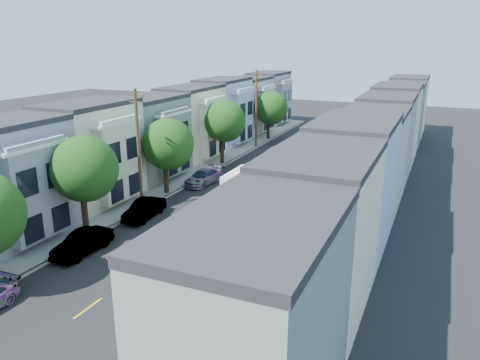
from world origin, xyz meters
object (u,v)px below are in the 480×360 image
at_px(tree_d, 224,121).
at_px(lead_sedan, 281,175).
at_px(tree_e, 271,108).
at_px(motorcycle, 182,316).
at_px(parked_left_c, 144,209).
at_px(utility_pole_far, 256,109).
at_px(parked_right_d, 340,150).
at_px(parked_left_b, 83,243).
at_px(parked_right_b, 234,251).
at_px(parked_right_c, 321,168).
at_px(fedex_truck, 250,185).
at_px(tree_b, 84,169).
at_px(parked_left_d, 204,177).
at_px(tree_c, 167,144).
at_px(parked_right_a, 209,275).
at_px(tree_far_r, 361,124).
at_px(utility_pole_near, 139,150).

relative_size(tree_d, lead_sedan, 1.98).
relative_size(tree_e, motorcycle, 3.79).
relative_size(tree_d, motorcycle, 4.05).
bearing_deg(parked_left_c, utility_pole_far, 89.17).
relative_size(tree_d, parked_right_d, 1.74).
distance_m(parked_left_b, parked_right_b, 10.24).
distance_m(parked_left_c, parked_right_c, 20.77).
bearing_deg(tree_d, lead_sedan, -24.76).
height_order(lead_sedan, parked_left_c, parked_left_c).
bearing_deg(fedex_truck, tree_b, -124.61).
bearing_deg(fedex_truck, tree_e, 106.80).
bearing_deg(parked_right_d, tree_b, -108.46).
bearing_deg(parked_left_d, tree_d, 105.56).
relative_size(utility_pole_far, fedex_truck, 1.50).
xyz_separation_m(tree_e, parked_left_c, (1.40, -33.17, -3.78)).
relative_size(tree_b, tree_c, 1.06).
xyz_separation_m(parked_left_d, parked_right_b, (9.80, -14.31, 0.04)).
bearing_deg(parked_right_b, parked_right_c, 87.69).
xyz_separation_m(parked_right_a, parked_right_d, (0.00, 35.39, -0.03)).
relative_size(tree_far_r, parked_right_c, 1.11).
relative_size(parked_right_b, parked_right_d, 1.11).
xyz_separation_m(utility_pole_far, parked_left_c, (1.40, -27.69, -4.40)).
height_order(tree_e, parked_right_a, tree_e).
bearing_deg(tree_d, tree_b, -90.00).
relative_size(tree_e, parked_left_b, 1.51).
bearing_deg(utility_pole_far, tree_d, -90.01).
bearing_deg(tree_d, parked_right_d, 41.47).
distance_m(tree_d, parked_left_d, 8.98).
relative_size(tree_b, utility_pole_far, 0.76).
bearing_deg(parked_right_b, parked_left_d, 122.09).
height_order(tree_d, utility_pole_near, utility_pole_near).
height_order(fedex_truck, parked_right_b, fedex_truck).
relative_size(parked_right_d, motorcycle, 2.32).
bearing_deg(utility_pole_near, parked_right_b, -27.49).
height_order(utility_pole_near, utility_pole_far, same).
distance_m(tree_b, utility_pole_far, 32.50).
height_order(parked_left_b, parked_right_b, same).
relative_size(tree_c, parked_right_b, 1.52).
bearing_deg(parked_right_c, parked_right_b, -91.47).
height_order(utility_pole_far, parked_left_b, utility_pole_far).
bearing_deg(parked_right_b, tree_far_r, 84.35).
distance_m(tree_e, parked_right_a, 42.41).
xyz_separation_m(parked_right_d, motorcycle, (0.43, -39.22, -0.30)).
distance_m(lead_sedan, parked_left_c, 15.70).
height_order(tree_e, parked_right_c, tree_e).
xyz_separation_m(tree_b, parked_right_d, (11.20, 32.65, -4.51)).
bearing_deg(tree_b, parked_left_b, -58.64).
relative_size(tree_d, parked_left_d, 1.54).
height_order(tree_b, utility_pole_far, utility_pole_far).
relative_size(tree_b, tree_far_r, 1.42).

